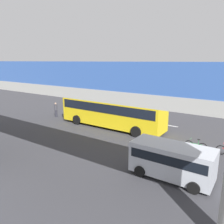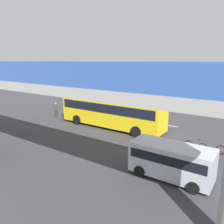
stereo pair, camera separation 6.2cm
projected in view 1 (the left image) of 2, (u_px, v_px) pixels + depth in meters
ground at (107, 123)px, 24.69m from camera, size 80.00×80.00×0.00m
city_bus at (111, 110)px, 22.91m from camera, size 11.54×2.85×3.15m
parked_van at (172, 159)px, 13.04m from camera, size 4.80×2.17×2.05m
bicycle_black at (194, 160)px, 14.75m from camera, size 1.77×0.44×0.96m
bicycle_green at (196, 146)px, 17.18m from camera, size 1.77×0.44×0.96m
pedestrian at (56, 110)px, 27.44m from camera, size 0.38×0.38×1.79m
traffic_sign at (114, 101)px, 27.82m from camera, size 0.08×0.60×2.80m
lane_dash_leftmost at (169, 125)px, 23.89m from camera, size 2.00×0.20×0.01m
lane_dash_left at (136, 120)px, 26.09m from camera, size 2.00×0.20×0.01m
lane_dash_centre at (109, 115)px, 28.28m from camera, size 2.00×0.20×0.01m
lane_dash_right at (85, 111)px, 30.48m from camera, size 2.00×0.20×0.01m
pedestrian_overpass at (11, 88)px, 14.62m from camera, size 29.05×2.60×6.84m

